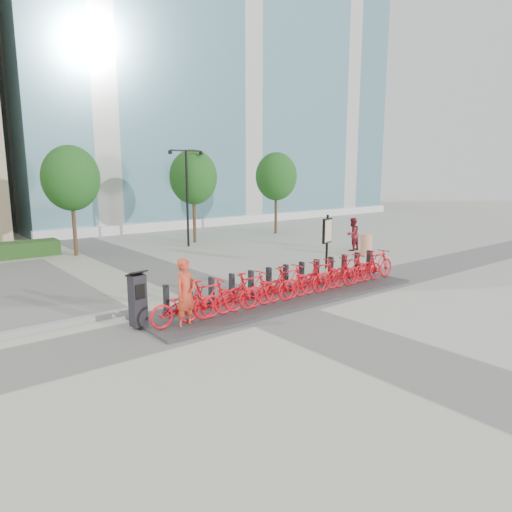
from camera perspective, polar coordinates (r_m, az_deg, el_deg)
ground at (r=13.34m, az=0.67°, el=-6.49°), size 120.00×120.00×0.00m
glass_building at (r=42.90m, az=-7.37°, el=21.31°), size 32.00×16.00×24.00m
tree_1 at (r=22.85m, az=-22.14°, el=8.97°), size 2.60×2.60×5.10m
tree_2 at (r=25.49m, az=-7.84°, el=9.72°), size 2.60×2.60×5.10m
tree_3 at (r=29.03m, az=2.53°, el=9.89°), size 2.60×2.60×5.10m
streetlamp at (r=24.13m, az=-8.64°, el=8.57°), size 2.00×0.20×5.00m
dock_pad at (r=14.37m, az=3.94°, el=-5.10°), size 9.60×2.40×0.08m
dock_rail_posts at (r=14.87m, az=3.92°, el=-2.72°), size 8.74×0.50×0.85m
bike_0 at (r=11.74m, az=-9.10°, el=-6.14°), size 1.85×0.64×0.97m
bike_1 at (r=12.07m, az=-6.13°, el=-5.32°), size 1.79×0.51×1.08m
bike_2 at (r=12.47m, az=-3.33°, el=-5.02°), size 1.85×0.64×0.97m
bike_3 at (r=12.87m, az=-0.71°, el=-4.26°), size 1.79×0.51×1.08m
bike_4 at (r=13.33m, az=1.74°, el=-3.99°), size 1.85×0.64×0.97m
bike_5 at (r=13.78m, az=4.03°, el=-3.30°), size 1.79×0.51×1.08m
bike_6 at (r=14.27m, az=6.16°, el=-3.06°), size 1.85×0.64×0.97m
bike_7 at (r=14.77m, az=8.15°, el=-2.44°), size 1.79×0.51×1.08m
bike_8 at (r=15.30m, az=10.00°, el=-2.24°), size 1.85×0.64×0.97m
bike_9 at (r=15.82m, az=11.74°, el=-1.68°), size 1.79×0.51×1.08m
bike_10 at (r=16.39m, az=13.34°, el=-1.52°), size 1.85×0.64×0.97m
bike_11 at (r=16.94m, az=14.86°, el=-1.02°), size 1.79×0.51×1.08m
kiosk at (r=11.78m, az=-14.57°, el=-5.25°), size 0.48×0.42×1.44m
worker_red at (r=11.56m, az=-8.77°, el=-4.68°), size 0.75×0.61×1.80m
pedestrian at (r=23.24m, az=11.96°, el=2.68°), size 0.86×0.70×1.65m
construction_barrel at (r=21.80m, az=13.59°, el=1.31°), size 0.55×0.55×1.05m
map_sign at (r=18.66m, az=8.91°, el=2.85°), size 0.72×0.32×2.20m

